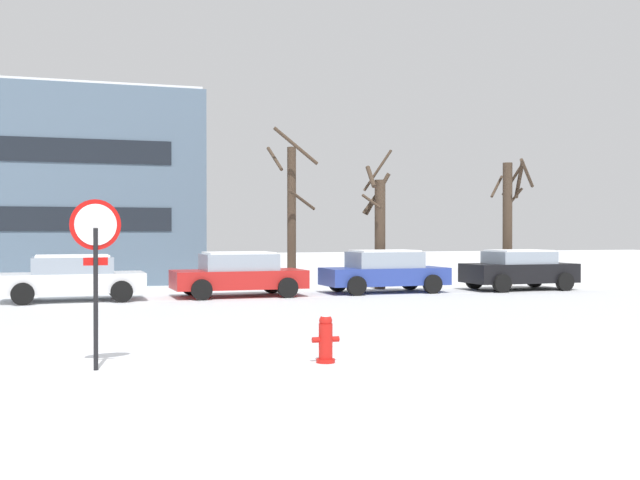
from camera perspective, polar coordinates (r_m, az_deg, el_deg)
ground_plane at (r=14.36m, az=-14.29°, el=-7.72°), size 120.00×120.00×0.00m
road_surface at (r=18.32m, az=-14.96°, el=-5.91°), size 80.00×9.98×0.00m
stop_sign at (r=12.04m, az=-16.19°, el=-0.74°), size 0.75×0.15×2.56m
fire_hydrant at (r=12.36m, az=0.42°, el=-7.19°), size 0.44×0.30×0.80m
parked_car_white at (r=24.29m, az=-17.76°, el=-2.64°), size 4.22×2.10×1.38m
parked_car_red at (r=24.91m, az=-6.02°, el=-2.49°), size 4.22×2.23×1.43m
parked_car_blue at (r=26.45m, az=4.77°, el=-2.29°), size 4.25×2.07×1.45m
parked_car_black at (r=28.53m, az=14.43°, el=-2.10°), size 3.95×2.13×1.43m
tree_far_mid at (r=30.61m, az=13.72°, el=1.56°), size 1.80×1.81×4.81m
tree_far_left at (r=28.14m, az=4.37°, el=0.97°), size 1.29×1.28×5.11m
tree_far_right at (r=28.19m, az=-2.12°, el=2.10°), size 1.69×1.51×5.79m
building_far_left at (r=34.88m, az=-20.69°, el=3.52°), size 13.60×9.28×7.74m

